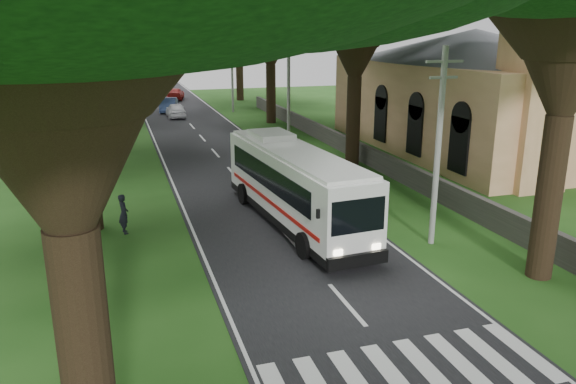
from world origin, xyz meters
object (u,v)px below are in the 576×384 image
object	(u,v)px
church	(473,83)
distant_car_a	(176,110)
pole_near	(438,145)
pole_far	(232,72)
coach_bus	(294,184)
distant_car_b	(169,105)
pole_mid	(289,92)
pedestrian	(124,214)
distant_car_c	(175,94)

from	to	relation	value
church	distant_car_a	distance (m)	29.25
pole_near	pole_far	world-z (taller)	same
coach_bus	distant_car_b	bearing A→B (deg)	87.89
pole_mid	distant_car_b	xyz separation A→B (m)	(-6.57, 21.82, -3.41)
church	distant_car_b	xyz separation A→B (m)	(-18.93, 26.28, -4.14)
pole_near	pole_mid	distance (m)	20.00
distant_car_b	pedestrian	xyz separation A→B (m)	(-5.59, -36.79, 0.11)
pole_mid	distant_car_a	distance (m)	19.08
pole_far	distant_car_b	xyz separation A→B (m)	(-6.57, 1.82, -3.41)
pole_near	distant_car_c	bearing A→B (deg)	95.11
coach_bus	pedestrian	world-z (taller)	coach_bus
distant_car_a	church	bearing A→B (deg)	129.89
distant_car_a	distant_car_c	distance (m)	15.01
church	distant_car_b	distance (m)	32.65
pole_mid	distant_car_a	size ratio (longest dim) A/B	1.86
distant_car_c	distant_car_a	bearing A→B (deg)	94.30
pedestrian	church	bearing A→B (deg)	-79.52
pole_near	distant_car_c	xyz separation A→B (m)	(-4.70, 52.61, -3.44)
pole_far	distant_car_b	bearing A→B (deg)	164.49
distant_car_a	distant_car_c	xyz separation A→B (m)	(1.60, 14.92, -0.02)
coach_bus	distant_car_c	xyz separation A→B (m)	(0.00, 48.54, -1.13)
pole_far	distant_car_c	size ratio (longest dim) A/B	1.64
church	coach_bus	size ratio (longest dim) A/B	2.01
distant_car_a	distant_car_b	world-z (taller)	distant_car_b
pole_far	pedestrian	size ratio (longest dim) A/B	4.55
coach_bus	distant_car_b	world-z (taller)	coach_bus
church	pole_near	distance (m)	19.88
pole_far	pedestrian	xyz separation A→B (m)	(-12.16, -34.97, -3.30)
pole_mid	pedestrian	world-z (taller)	pole_mid
pole_mid	distant_car_c	xyz separation A→B (m)	(-4.70, 32.61, -3.44)
pole_near	distant_car_a	distance (m)	38.36
church	pole_far	distance (m)	27.41
church	pedestrian	size ratio (longest dim) A/B	13.64
church	pole_near	bearing A→B (deg)	-128.50
pole_far	distant_car_a	xyz separation A→B (m)	(-6.30, -2.32, -3.42)
pole_near	coach_bus	bearing A→B (deg)	139.17
pole_mid	distant_car_c	size ratio (longest dim) A/B	1.64
pole_near	pedestrian	bearing A→B (deg)	157.52
pole_mid	pole_far	bearing A→B (deg)	90.00
church	distant_car_b	bearing A→B (deg)	125.77
pole_mid	coach_bus	bearing A→B (deg)	-106.45
pole_far	coach_bus	bearing A→B (deg)	-97.46
pole_near	coach_bus	world-z (taller)	pole_near
distant_car_c	pedestrian	bearing A→B (deg)	91.51
pedestrian	distant_car_a	bearing A→B (deg)	-22.90
coach_bus	distant_car_a	world-z (taller)	coach_bus
pole_far	pedestrian	distance (m)	37.17
distant_car_c	pole_mid	bearing A→B (deg)	108.62
distant_car_b	distant_car_a	bearing A→B (deg)	-74.62
distant_car_a	distant_car_c	world-z (taller)	distant_car_a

